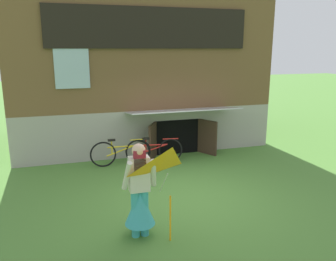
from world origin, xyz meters
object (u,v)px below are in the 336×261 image
object	(u,v)px
kite	(173,170)
bicycle_red	(154,150)
bicycle_yellow	(121,152)
person	(140,198)

from	to	relation	value
kite	bicycle_red	xyz separation A→B (m)	(0.78, 4.17, -0.96)
kite	bicycle_yellow	size ratio (longest dim) A/B	0.97
person	bicycle_yellow	xyz separation A→B (m)	(0.28, 3.73, -0.33)
person	kite	xyz separation A→B (m)	(0.43, -0.47, 0.62)
kite	bicycle_red	size ratio (longest dim) A/B	1.01
person	kite	bearing A→B (deg)	-60.85
person	bicycle_red	world-z (taller)	person
bicycle_red	person	bearing A→B (deg)	-99.09
bicycle_red	bicycle_yellow	xyz separation A→B (m)	(-0.94, 0.03, 0.01)
person	bicycle_yellow	size ratio (longest dim) A/B	0.99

